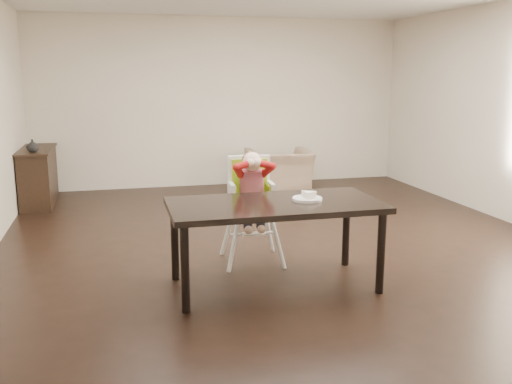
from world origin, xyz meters
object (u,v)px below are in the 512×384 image
at_px(dining_table, 275,211).
at_px(armchair, 279,164).
at_px(sideboard, 38,176).
at_px(high_chair, 251,184).

distance_m(dining_table, armchair, 4.15).
relative_size(armchair, sideboard, 0.77).
xyz_separation_m(dining_table, sideboard, (-2.35, 3.86, -0.27)).
bearing_deg(dining_table, high_chair, 92.56).
bearing_deg(dining_table, armchair, 73.14).
relative_size(dining_table, high_chair, 1.65).
xyz_separation_m(dining_table, armchair, (1.20, 3.96, -0.25)).
height_order(high_chair, armchair, high_chair).
xyz_separation_m(armchair, sideboard, (-3.55, -0.10, -0.03)).
bearing_deg(high_chair, armchair, 72.74).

